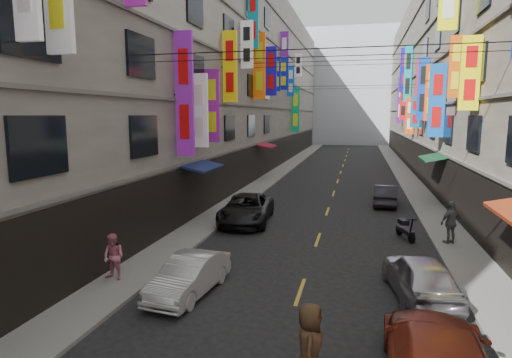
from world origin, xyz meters
The scene contains 17 objects.
sidewalk_left centered at (-6.00, 42.00, 0.06)m, with size 2.00×90.00×0.12m, color slate.
sidewalk_right centered at (6.00, 42.00, 0.06)m, with size 2.00×90.00×0.12m, color slate.
building_row_left centered at (-11.99, 42.00, 9.49)m, with size 10.14×90.00×19.00m.
building_row_right centered at (11.99, 42.00, 9.49)m, with size 10.14×90.00×19.00m.
haze_block centered at (0.00, 92.00, 11.00)m, with size 18.00×8.00×22.00m, color #ABB1BE.
shop_signage centered at (-0.25, 35.37, 9.17)m, with size 14.00×55.00×11.90m.
street_awnings centered at (-1.26, 26.00, 3.00)m, with size 13.99×35.20×0.41m.
overhead_cables centered at (0.00, 30.00, 8.80)m, with size 14.00×38.04×1.24m.
lane_markings centered at (0.00, 39.00, 0.00)m, with size 0.12×80.20×0.01m.
scooter_far_right centered at (3.89, 25.06, 0.44)m, with size 0.78×1.74×1.14m.
car_left_mid centered at (-3.42, 16.99, 0.62)m, with size 1.30×3.74×1.23m, color silver.
car_left_far centered at (-4.00, 26.32, 0.73)m, with size 2.44×5.29×1.47m, color black.
car_right_mid centered at (3.67, 18.41, 0.70)m, with size 1.66×4.12×1.40m, color #B3B2B7.
car_right_far centered at (3.45, 32.63, 0.65)m, with size 1.38×3.94×1.30m, color #25242B.
pedestrian_lfar centered at (-6.25, 17.26, 0.91)m, with size 0.77×0.53×1.58m, color #D16E86.
pedestrian_rfar centered at (5.69, 24.41, 1.06)m, with size 1.10×0.62×1.87m, color slate.
pedestrian_crossing centered at (0.85, 13.09, 0.93)m, with size 0.91×0.62×1.87m, color #452D1B.
Camera 1 is at (1.69, 4.88, 5.66)m, focal length 30.00 mm.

